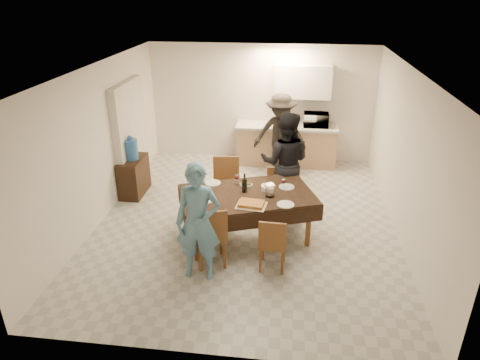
# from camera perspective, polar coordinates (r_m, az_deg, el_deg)

# --- Properties ---
(floor) EXTENTS (5.00, 6.00, 0.02)m
(floor) POSITION_cam_1_polar(r_m,az_deg,el_deg) (7.50, 0.85, -5.38)
(floor) COLOR beige
(floor) RESTS_ON ground
(ceiling) EXTENTS (5.00, 6.00, 0.02)m
(ceiling) POSITION_cam_1_polar(r_m,az_deg,el_deg) (6.58, 0.99, 14.57)
(ceiling) COLOR white
(ceiling) RESTS_ON wall_back
(wall_back) EXTENTS (5.00, 0.02, 2.60)m
(wall_back) POSITION_cam_1_polar(r_m,az_deg,el_deg) (9.78, 2.84, 10.17)
(wall_back) COLOR silver
(wall_back) RESTS_ON floor
(wall_front) EXTENTS (5.00, 0.02, 2.60)m
(wall_front) POSITION_cam_1_polar(r_m,az_deg,el_deg) (4.29, -3.49, -10.40)
(wall_front) COLOR silver
(wall_front) RESTS_ON floor
(wall_left) EXTENTS (0.02, 6.00, 2.60)m
(wall_left) POSITION_cam_1_polar(r_m,az_deg,el_deg) (7.60, -18.24, 4.56)
(wall_left) COLOR silver
(wall_left) RESTS_ON floor
(wall_right) EXTENTS (0.02, 6.00, 2.60)m
(wall_right) POSITION_cam_1_polar(r_m,az_deg,el_deg) (7.14, 21.32, 2.79)
(wall_right) COLOR silver
(wall_right) RESTS_ON floor
(stub_partition) EXTENTS (0.15, 1.40, 2.10)m
(stub_partition) POSITION_cam_1_polar(r_m,az_deg,el_deg) (8.69, -14.37, 5.78)
(stub_partition) COLOR silver
(stub_partition) RESTS_ON floor
(kitchen_base_cabinet) EXTENTS (2.20, 0.60, 0.86)m
(kitchen_base_cabinet) POSITION_cam_1_polar(r_m,az_deg,el_deg) (9.72, 6.13, 4.57)
(kitchen_base_cabinet) COLOR tan
(kitchen_base_cabinet) RESTS_ON floor
(kitchen_worktop) EXTENTS (2.24, 0.64, 0.05)m
(kitchen_worktop) POSITION_cam_1_polar(r_m,az_deg,el_deg) (9.57, 6.25, 7.12)
(kitchen_worktop) COLOR #B8B7B2
(kitchen_worktop) RESTS_ON kitchen_base_cabinet
(upper_cabinet) EXTENTS (1.20, 0.34, 0.70)m
(upper_cabinet) POSITION_cam_1_polar(r_m,az_deg,el_deg) (9.46, 8.41, 12.86)
(upper_cabinet) COLOR white
(upper_cabinet) RESTS_ON wall_back
(dining_table) EXTENTS (2.31, 1.81, 0.79)m
(dining_table) POSITION_cam_1_polar(r_m,az_deg,el_deg) (6.66, 0.98, -2.11)
(dining_table) COLOR black
(dining_table) RESTS_ON floor
(chair_near_left) EXTENTS (0.55, 0.56, 0.52)m
(chair_near_left) POSITION_cam_1_polar(r_m,az_deg,el_deg) (6.08, -4.14, -6.85)
(chair_near_left) COLOR brown
(chair_near_left) RESTS_ON floor
(chair_near_right) EXTENTS (0.40, 0.40, 0.45)m
(chair_near_right) POSITION_cam_1_polar(r_m,az_deg,el_deg) (6.03, 4.40, -7.94)
(chair_near_right) COLOR brown
(chair_near_right) RESTS_ON floor
(chair_far_left) EXTENTS (0.52, 0.52, 0.55)m
(chair_far_left) POSITION_cam_1_polar(r_m,az_deg,el_deg) (7.36, -1.97, -0.58)
(chair_far_left) COLOR brown
(chair_far_left) RESTS_ON floor
(chair_far_right) EXTENTS (0.40, 0.40, 0.47)m
(chair_far_right) POSITION_cam_1_polar(r_m,az_deg,el_deg) (7.33, 5.03, -1.52)
(chair_far_right) COLOR brown
(chair_far_right) RESTS_ON floor
(console) EXTENTS (0.39, 0.78, 0.72)m
(console) POSITION_cam_1_polar(r_m,az_deg,el_deg) (8.53, -13.95, 0.48)
(console) COLOR black
(console) RESTS_ON floor
(water_jug) EXTENTS (0.26, 0.26, 0.39)m
(water_jug) POSITION_cam_1_polar(r_m,az_deg,el_deg) (8.32, -14.34, 3.98)
(water_jug) COLOR #3472C3
(water_jug) RESTS_ON console
(wine_bottle) EXTENTS (0.08, 0.08, 0.31)m
(wine_bottle) POSITION_cam_1_polar(r_m,az_deg,el_deg) (6.62, 0.61, -0.40)
(wine_bottle) COLOR black
(wine_bottle) RESTS_ON dining_table
(water_pitcher) EXTENTS (0.14, 0.14, 0.21)m
(water_pitcher) POSITION_cam_1_polar(r_m,az_deg,el_deg) (6.53, 4.00, -1.37)
(water_pitcher) COLOR white
(water_pitcher) RESTS_ON dining_table
(savoury_tart) EXTENTS (0.47, 0.37, 0.05)m
(savoury_tart) POSITION_cam_1_polar(r_m,az_deg,el_deg) (6.29, 1.52, -3.20)
(savoury_tart) COLOR #B36D34
(savoury_tart) RESTS_ON dining_table
(salad_bowl) EXTENTS (0.19, 0.19, 0.08)m
(salad_bowl) POSITION_cam_1_polar(r_m,az_deg,el_deg) (6.77, 3.67, -1.00)
(salad_bowl) COLOR white
(salad_bowl) RESTS_ON dining_table
(mushroom_dish) EXTENTS (0.19, 0.19, 0.03)m
(mushroom_dish) POSITION_cam_1_polar(r_m,az_deg,el_deg) (6.89, 0.82, -0.64)
(mushroom_dish) COLOR white
(mushroom_dish) RESTS_ON dining_table
(wine_glass_a) EXTENTS (0.08, 0.08, 0.18)m
(wine_glass_a) POSITION_cam_1_polar(r_m,az_deg,el_deg) (6.46, -4.11, -1.83)
(wine_glass_a) COLOR white
(wine_glass_a) RESTS_ON dining_table
(wine_glass_b) EXTENTS (0.08, 0.08, 0.18)m
(wine_glass_b) POSITION_cam_1_polar(r_m,az_deg,el_deg) (6.80, 5.83, -0.47)
(wine_glass_b) COLOR white
(wine_glass_b) RESTS_ON dining_table
(wine_glass_c) EXTENTS (0.09, 0.09, 0.20)m
(wine_glass_c) POSITION_cam_1_polar(r_m,az_deg,el_deg) (6.89, -0.40, 0.11)
(wine_glass_c) COLOR white
(wine_glass_c) RESTS_ON dining_table
(plate_near_left) EXTENTS (0.26, 0.26, 0.02)m
(plate_near_left) POSITION_cam_1_polar(r_m,az_deg,el_deg) (6.46, -4.61, -2.66)
(plate_near_left) COLOR white
(plate_near_left) RESTS_ON dining_table
(plate_near_right) EXTENTS (0.25, 0.25, 0.01)m
(plate_near_right) POSITION_cam_1_polar(r_m,az_deg,el_deg) (6.35, 6.10, -3.26)
(plate_near_right) COLOR white
(plate_near_right) RESTS_ON dining_table
(plate_far_left) EXTENTS (0.26, 0.26, 0.01)m
(plate_far_left) POSITION_cam_1_polar(r_m,az_deg,el_deg) (6.99, -3.65, -0.40)
(plate_far_left) COLOR white
(plate_far_left) RESTS_ON dining_table
(plate_far_right) EXTENTS (0.25, 0.25, 0.01)m
(plate_far_right) POSITION_cam_1_polar(r_m,az_deg,el_deg) (6.88, 6.23, -0.93)
(plate_far_right) COLOR white
(plate_far_right) RESTS_ON dining_table
(microwave) EXTENTS (0.54, 0.36, 0.30)m
(microwave) POSITION_cam_1_polar(r_m,az_deg,el_deg) (9.53, 10.10, 7.91)
(microwave) COLOR white
(microwave) RESTS_ON kitchen_worktop
(person_near) EXTENTS (0.63, 0.42, 1.70)m
(person_near) POSITION_cam_1_polar(r_m,az_deg,el_deg) (5.79, -5.59, -5.66)
(person_near) COLOR #5B8BAB
(person_near) RESTS_ON floor
(person_far) EXTENTS (0.93, 0.75, 1.82)m
(person_far) POSITION_cam_1_polar(r_m,az_deg,el_deg) (7.52, 6.02, 2.33)
(person_far) COLOR black
(person_far) RESTS_ON floor
(person_kitchen) EXTENTS (1.11, 0.64, 1.72)m
(person_kitchen) POSITION_cam_1_polar(r_m,az_deg,el_deg) (9.15, 5.37, 6.16)
(person_kitchen) COLOR black
(person_kitchen) RESTS_ON floor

